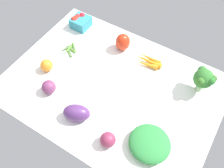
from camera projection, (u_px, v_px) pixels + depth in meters
The scene contains 11 objects.
tablecloth at pixel (112, 87), 123.63cm from camera, with size 104.00×76.00×2.00cm, color white.
red_onion_near_basket at pixel (49, 87), 118.39cm from camera, with size 6.88×6.88×6.88cm, color #6F325A.
heirloom_tomato_orange at pixel (47, 65), 126.28cm from camera, with size 6.43×6.43×6.43cm, color orange.
berry_basket at pixel (80, 21), 144.67cm from camera, with size 9.88×9.88×7.30cm.
red_onion_center at pixel (108, 140), 103.33cm from camera, with size 6.75×6.75×6.75cm, color #842C49.
carrot_bunch at pixel (148, 61), 130.40cm from camera, with size 15.86×8.77×2.75cm.
okra_pile at pixel (69, 50), 135.77cm from camera, with size 10.49×10.15×1.76cm.
leafy_greens_clump at pixel (150, 143), 102.81cm from camera, with size 17.93×17.41×5.96cm, color #2D833B.
eggplant at pixel (77, 113), 109.94cm from camera, with size 12.28×7.78×7.78cm, color #562F6A.
bell_pepper_red at pixel (123, 42), 133.29cm from camera, with size 7.97×7.97×9.86cm, color red.
broccoli_head at pixel (204, 78), 114.33cm from camera, with size 10.19×10.90×13.77cm.
Camera 1 is at (-36.47, 58.67, 103.54)cm, focal length 39.72 mm.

